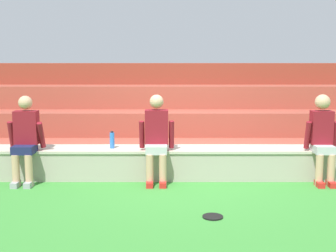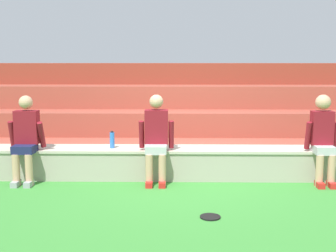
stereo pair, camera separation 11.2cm
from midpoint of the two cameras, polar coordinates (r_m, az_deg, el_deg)
The scene contains 9 objects.
ground_plane at distance 6.93m, azimuth 2.29°, elevation -7.08°, with size 80.00×80.00×0.00m, color #388433.
stone_seating_wall at distance 7.13m, azimuth 2.25°, elevation -4.52°, with size 7.36×0.59×0.48m.
brick_bleachers at distance 9.20m, azimuth 1.96°, elevation 0.99°, with size 9.37×2.86×1.76m.
person_far_left at distance 7.09m, azimuth -17.06°, elevation -1.34°, with size 0.53×0.53×1.31m.
person_left_of_center at distance 6.78m, azimuth -1.02°, elevation -1.34°, with size 0.53×0.55×1.32m.
person_center at distance 7.11m, azimuth 19.36°, elevation -1.29°, with size 0.49×0.52×1.33m.
water_bottle_mid_left at distance 7.09m, azimuth -6.59°, elevation -1.76°, with size 0.07×0.07×0.27m.
plastic_cup_right_end at distance 7.54m, azimuth 20.79°, elevation -2.22°, with size 0.09×0.09×0.11m, color red.
frisbee at distance 5.46m, azimuth 5.94°, elevation -11.32°, with size 0.24×0.24×0.02m, color black.
Camera 2 is at (-0.11, -6.67, 1.85)m, focal length 48.43 mm.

